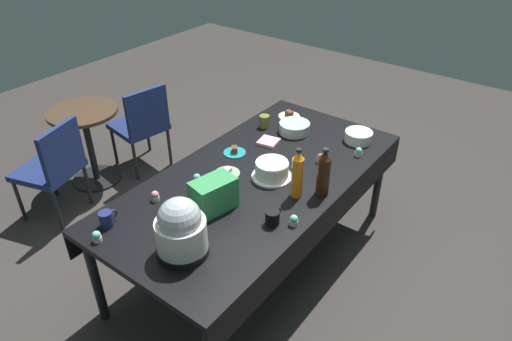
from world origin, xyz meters
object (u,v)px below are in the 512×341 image
Objects in this scene: coffee_mug_olive at (265,121)px; maroon_chair_left at (53,165)px; dessert_plate_cream at (289,115)px; soda_bottle_cola at (324,173)px; cupcake_cocoa at (197,179)px; cupcake_vanilla at (320,158)px; cupcake_mint at (359,152)px; maroon_chair_right at (142,122)px; potluck_table at (256,184)px; dessert_plate_teal at (235,152)px; ceramic_snack_bowl at (358,136)px; dessert_plate_sage at (227,173)px; slow_cooker at (181,229)px; glass_salad_bowl at (294,128)px; cupcake_rose at (97,237)px; coffee_mug_navy at (107,219)px; cupcake_lemon at (155,196)px; cupcake_berry at (294,220)px; coffee_mug_black at (273,217)px; frosted_layer_cake at (272,170)px; round_cafe_table at (87,133)px; soda_bottle_orange_juice at (297,174)px; soda_carton at (214,195)px.

maroon_chair_left reaches higher than coffee_mug_olive.
soda_bottle_cola is (-0.77, -0.76, 0.14)m from dessert_plate_cream.
cupcake_cocoa and cupcake_vanilla have the same top height.
maroon_chair_right reaches higher than cupcake_mint.
potluck_table is 0.35m from dessert_plate_teal.
cupcake_mint is at bearing -36.24° from cupcake_cocoa.
ceramic_snack_bowl is at bearing -54.75° from maroon_chair_left.
soda_bottle_cola reaches higher than cupcake_mint.
potluck_table is at bearing -63.51° from dessert_plate_sage.
cupcake_vanilla is at bearing -5.80° from slow_cooker.
ceramic_snack_bowl is at bearing 26.98° from cupcake_mint.
potluck_table is 1.71m from maroon_chair_left.
glass_salad_bowl reaches higher than cupcake_rose.
coffee_mug_navy is (-1.06, 0.08, 0.03)m from dessert_plate_teal.
maroon_chair_left is at bearing 87.71° from cupcake_lemon.
slow_cooker is at bearing 174.20° from cupcake_vanilla.
cupcake_mint is (0.91, 0.05, 0.00)m from cupcake_berry.
coffee_mug_black is at bearing 119.63° from cupcake_berry.
maroon_chair_left is (-1.40, 1.30, -0.27)m from dessert_plate_cream.
frosted_layer_cake reaches higher than round_cafe_table.
dessert_plate_teal is 0.88m from cupcake_mint.
ceramic_snack_bowl is at bearing -92.39° from dessert_plate_cream.
cupcake_rose is (-1.09, 0.40, -0.02)m from frosted_layer_cake.
frosted_layer_cake reaches higher than coffee_mug_navy.
glass_salad_bowl is 0.97m from cupcake_cocoa.
maroon_chair_left is (-0.52, 1.94, -0.42)m from soda_bottle_orange_juice.
soda_bottle_orange_juice is at bearing -75.14° from maroon_chair_left.
cupcake_vanilla is at bearing 9.01° from coffee_mug_black.
frosted_layer_cake is at bearing -160.22° from glass_salad_bowl.
cupcake_berry is 2.20m from maroon_chair_right.
potluck_table is 2.59× the size of maroon_chair_right.
cupcake_vanilla is at bearing -30.56° from potluck_table.
soda_carton is at bearing 141.45° from soda_bottle_orange_juice.
soda_carton is (0.39, 0.12, -0.06)m from slow_cooker.
soda_bottle_cola is at bearing -83.53° from frosted_layer_cake.
soda_bottle_orange_juice reaches higher than maroon_chair_right.
potluck_table is at bearing 8.55° from slow_cooker.
frosted_layer_cake is 0.77m from cupcake_lemon.
soda_bottle_orange_juice reaches higher than cupcake_mint.
dessert_plate_cream is (1.68, 0.44, -0.15)m from slow_cooker.
maroon_chair_left reaches higher than coffee_mug_black.
coffee_mug_olive is at bearing -65.87° from round_cafe_table.
dessert_plate_cream is 0.54× the size of soda_bottle_cola.
frosted_layer_cake reaches higher than potluck_table.
cupcake_mint is at bearing -3.46° from coffee_mug_black.
cupcake_berry and cupcake_rose have the same top height.
soda_carton is (-0.16, 0.47, 0.07)m from cupcake_berry.
dessert_plate_teal is 0.27m from dessert_plate_sage.
cupcake_berry is at bearing -32.51° from slow_cooker.
maroon_chair_right is at bearing 70.22° from coffee_mug_black.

